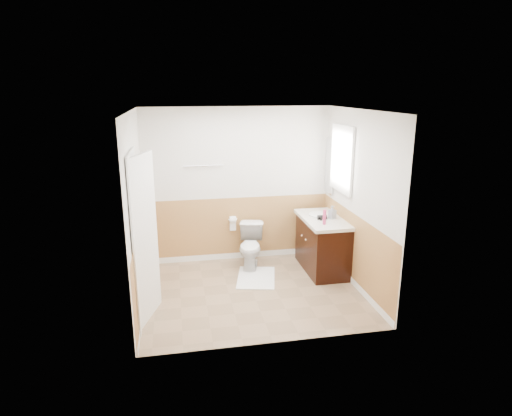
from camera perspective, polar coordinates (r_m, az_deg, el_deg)
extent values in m
plane|color=#8C7051|center=(6.22, -0.48, -10.92)|extent=(3.00, 3.00, 0.00)
plane|color=white|center=(5.58, -0.54, 12.75)|extent=(3.00, 3.00, 0.00)
plane|color=silver|center=(7.02, -2.41, 2.98)|extent=(3.00, 0.00, 3.00)
plane|color=silver|center=(4.56, 2.43, -3.94)|extent=(3.00, 0.00, 3.00)
plane|color=silver|center=(5.71, -15.48, -0.49)|extent=(0.00, 3.00, 3.00)
plane|color=silver|center=(6.21, 13.24, 0.93)|extent=(0.00, 3.00, 3.00)
plane|color=#B07946|center=(7.21, -2.33, -2.87)|extent=(3.00, 0.00, 3.00)
plane|color=#B07946|center=(4.87, 2.29, -12.25)|extent=(3.00, 0.00, 3.00)
plane|color=#B07946|center=(5.95, -14.85, -7.44)|extent=(0.00, 2.60, 2.60)
plane|color=#B07946|center=(6.43, 12.73, -5.56)|extent=(0.00, 2.60, 2.60)
imported|color=white|center=(6.90, -0.70, -5.09)|extent=(0.52, 0.74, 0.68)
cube|color=silver|center=(6.61, 0.03, -9.16)|extent=(0.72, 0.90, 0.02)
cube|color=black|center=(6.86, 8.71, -4.90)|extent=(0.55, 1.10, 0.80)
sphere|color=silver|center=(6.63, 6.59, -4.17)|extent=(0.03, 0.03, 0.03)
sphere|color=silver|center=(6.81, 6.09, -3.62)|extent=(0.03, 0.03, 0.03)
cube|color=beige|center=(6.72, 8.77, -1.51)|extent=(0.60, 1.15, 0.05)
cylinder|color=white|center=(6.85, 8.45, -0.86)|extent=(0.36, 0.36, 0.02)
cylinder|color=silver|center=(6.89, 9.89, -0.30)|extent=(0.02, 0.02, 0.14)
cylinder|color=#C23263|center=(6.37, 8.99, -1.20)|extent=(0.05, 0.05, 0.22)
imported|color=gray|center=(6.68, 10.01, -0.54)|extent=(0.11, 0.12, 0.20)
cylinder|color=black|center=(6.63, 8.67, -1.21)|extent=(0.14, 0.07, 0.07)
cylinder|color=black|center=(6.58, 8.56, -1.60)|extent=(0.03, 0.03, 0.07)
cube|color=silver|center=(7.14, 9.66, 5.44)|extent=(0.02, 0.35, 0.90)
cube|color=white|center=(6.63, 11.22, 6.36)|extent=(0.04, 0.80, 1.00)
cube|color=white|center=(6.64, 11.35, 6.36)|extent=(0.01, 0.70, 0.90)
cube|color=white|center=(5.34, -14.59, -4.11)|extent=(0.29, 0.78, 2.04)
cube|color=white|center=(5.35, -15.41, -4.04)|extent=(0.02, 0.92, 2.10)
sphere|color=silver|center=(5.67, -13.74, -3.65)|extent=(0.06, 0.06, 0.06)
cylinder|color=silver|center=(6.85, -6.96, 5.55)|extent=(0.62, 0.02, 0.02)
cylinder|color=silver|center=(7.08, -3.08, -1.53)|extent=(0.14, 0.02, 0.02)
cylinder|color=white|center=(7.08, -3.08, -1.53)|extent=(0.10, 0.11, 0.11)
cube|color=white|center=(7.11, -3.06, -2.37)|extent=(0.10, 0.01, 0.16)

